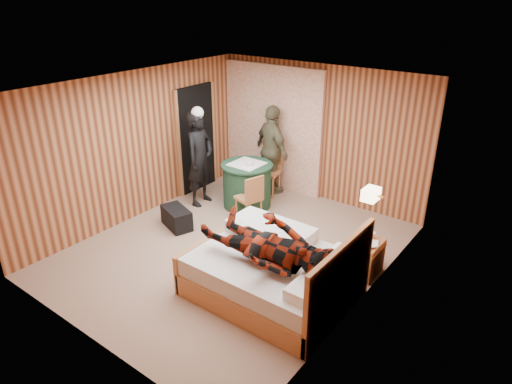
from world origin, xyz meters
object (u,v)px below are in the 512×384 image
Objects in this scene: man_at_table at (272,150)px; man_on_bed at (267,236)px; round_table at (247,185)px; chair_near at (251,195)px; chair_far at (269,167)px; duffel_bag at (177,218)px; wall_lamp at (371,194)px; nightstand at (366,257)px; bed at (275,272)px; woman_standing at (200,159)px.

man_on_bed is (1.94, -2.87, 0.11)m from man_at_table.
round_table is at bearing 132.90° from man_on_bed.
man_at_table reaches higher than chair_near.
round_table is 1.00× the size of chair_far.
man_on_bed is at bearing 148.28° from man_at_table.
wall_lamp is at bearing 27.85° from duffel_bag.
man_on_bed is (1.94, -2.09, 0.56)m from round_table.
nightstand is 0.29× the size of man_on_bed.
chair_far reaches higher than duffel_bag.
nightstand is 3.13m from man_at_table.
chair_far is at bearing 98.18° from duffel_bag.
chair_far is (-1.93, 2.59, 0.23)m from bed.
wall_lamp is 0.15× the size of woman_standing.
round_table is at bearing 135.83° from bed.
man_at_table is at bearing 150.49° from nightstand.
nightstand is at bearing 56.23° from bed.
chair_far is at bearing -143.00° from chair_near.
chair_near is 0.47× the size of man_on_bed.
chair_near is at bearing 168.51° from wall_lamp.
man_on_bed is at bearing -123.06° from wall_lamp.
chair_near is (0.43, -0.44, 0.07)m from round_table.
woman_standing is 3.18m from man_on_bed.
chair_near is at bearing 66.55° from duffel_bag.
nightstand reaches higher than duffel_bag.
man_on_bed is (-0.73, -1.36, 0.71)m from nightstand.
woman_standing is at bearing 151.51° from bed.
nightstand is at bearing 174.71° from man_at_table.
bed reaches higher than chair_near.
bed is 3.87× the size of nightstand.
wall_lamp is at bearing 94.57° from chair_near.
nightstand is 3.50m from woman_standing.
bed reaches higher than nightstand.
chair_near is 0.49× the size of man_at_table.
woman_standing is (-0.32, 0.96, 0.70)m from duffel_bag.
man_at_table is (-0.43, 1.22, 0.38)m from chair_near.
wall_lamp is 1.59m from bed.
wall_lamp is 2.47m from chair_near.
chair_far reaches higher than chair_near.
wall_lamp is 0.28× the size of chair_far.
woman_standing is (-1.19, 0.03, 0.39)m from chair_near.
duffel_bag is (-3.11, -0.64, -0.09)m from nightstand.
round_table is at bearing -69.61° from woman_standing.
bed is at bearing 7.56° from duffel_bag.
man_at_table is at bearing 124.06° from man_on_bed.
bed is 2.15× the size of round_table.
round_table is 2.90m from man_on_bed.
bed is 1.15× the size of woman_standing.
woman_standing reaches higher than chair_far.
man_at_table is 0.97× the size of man_on_bed.
chair_far is (-2.73, 1.63, -0.76)m from wall_lamp.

